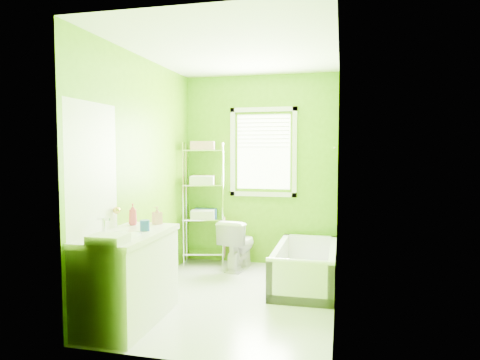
% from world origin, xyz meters
% --- Properties ---
extents(ground, '(2.90, 2.90, 0.00)m').
position_xyz_m(ground, '(0.00, 0.00, 0.00)').
color(ground, silver).
rests_on(ground, ground).
extents(room_envelope, '(2.14, 2.94, 2.62)m').
position_xyz_m(room_envelope, '(0.00, 0.00, 1.55)').
color(room_envelope, '#5A9D07').
rests_on(room_envelope, ground).
extents(window, '(0.92, 0.05, 1.22)m').
position_xyz_m(window, '(0.05, 1.42, 1.61)').
color(window, white).
rests_on(window, ground).
extents(door, '(0.09, 0.80, 2.00)m').
position_xyz_m(door, '(-1.04, -1.00, 1.00)').
color(door, white).
rests_on(door, ground).
extents(right_wall_decor, '(0.04, 1.48, 1.17)m').
position_xyz_m(right_wall_decor, '(1.04, -0.02, 1.32)').
color(right_wall_decor, '#480810').
rests_on(right_wall_decor, ground).
extents(bathtub, '(0.69, 1.48, 0.48)m').
position_xyz_m(bathtub, '(0.70, 0.57, 0.15)').
color(bathtub, white).
rests_on(bathtub, ground).
extents(toilet, '(0.46, 0.70, 0.67)m').
position_xyz_m(toilet, '(-0.22, 1.09, 0.33)').
color(toilet, white).
rests_on(toilet, ground).
extents(vanity, '(0.57, 1.12, 1.05)m').
position_xyz_m(vanity, '(-0.78, -0.87, 0.44)').
color(vanity, silver).
rests_on(vanity, ground).
extents(wire_shelf_unit, '(0.63, 0.52, 1.70)m').
position_xyz_m(wire_shelf_unit, '(-0.74, 1.27, 1.04)').
color(wire_shelf_unit, silver).
rests_on(wire_shelf_unit, ground).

